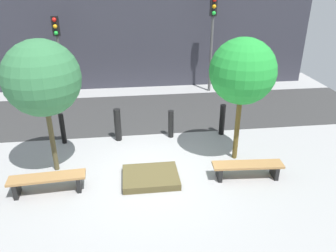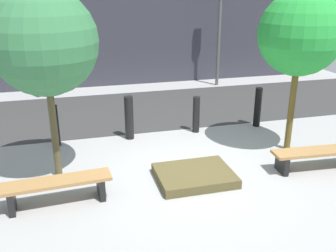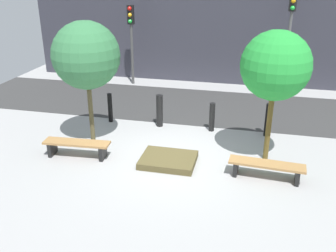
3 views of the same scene
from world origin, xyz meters
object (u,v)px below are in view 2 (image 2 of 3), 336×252
at_px(bollard_center, 196,115).
at_px(bollard_right, 258,107).
at_px(traffic_light_mid_west, 220,9).
at_px(bollard_left, 129,118).
at_px(bench_right, 317,155).
at_px(bench_left, 57,187).
at_px(bollard_far_left, 56,126).
at_px(traffic_light_west, 30,26).
at_px(tree_behind_right_bench, 300,34).
at_px(planter_bed, 195,176).
at_px(tree_behind_left_bench, 44,43).

distance_m(bollard_center, bollard_right, 1.72).
bearing_deg(traffic_light_mid_west, bollard_left, -132.58).
xyz_separation_m(bench_right, bollard_left, (-3.40, 2.63, 0.23)).
relative_size(bench_left, bollard_right, 1.77).
xyz_separation_m(bollard_far_left, traffic_light_mid_west, (5.82, 4.46, 2.30)).
bearing_deg(traffic_light_west, bollard_left, -61.91).
distance_m(bench_right, bollard_left, 4.30).
distance_m(tree_behind_right_bench, traffic_light_west, 8.36).
relative_size(bench_right, bollard_left, 1.74).
xyz_separation_m(bench_left, planter_bed, (2.54, 0.20, -0.24)).
relative_size(tree_behind_left_bench, tree_behind_right_bench, 1.02).
bearing_deg(bench_right, bollard_right, 92.98).
bearing_deg(tree_behind_left_bench, bollard_left, 43.14).
bearing_deg(planter_bed, traffic_light_mid_west, 64.81).
distance_m(planter_bed, tree_behind_right_bench, 3.67).
relative_size(bollard_left, bollard_center, 1.15).
relative_size(tree_behind_right_bench, traffic_light_west, 1.03).
xyz_separation_m(bollard_center, traffic_light_west, (-4.10, 4.46, 1.89)).
relative_size(bollard_far_left, bollard_left, 0.93).
bearing_deg(tree_behind_left_bench, bollard_center, 24.84).
bearing_deg(bollard_center, tree_behind_right_bench, -43.14).
bearing_deg(bench_right, tree_behind_right_bench, 93.86).
bearing_deg(bollard_right, tree_behind_left_bench, -162.91).
xyz_separation_m(bollard_right, traffic_light_west, (-5.82, 4.46, 1.83)).
bearing_deg(bollard_far_left, tree_behind_right_bench, -17.09).
distance_m(bench_right, tree_behind_left_bench, 5.67).
bearing_deg(tree_behind_left_bench, bench_left, -90.00).
distance_m(bench_right, planter_bed, 2.56).
bearing_deg(tree_behind_right_bench, bollard_far_left, 162.91).
bearing_deg(bollard_far_left, planter_bed, -43.27).
relative_size(bollard_far_left, bollard_center, 1.06).
bearing_deg(bench_right, bollard_left, 146.15).
height_order(tree_behind_right_bench, traffic_light_west, tree_behind_right_bench).
relative_size(bench_right, tree_behind_left_bench, 0.52).
bearing_deg(bollard_far_left, bollard_left, 0.00).
height_order(bollard_right, traffic_light_mid_west, traffic_light_mid_west).
bearing_deg(traffic_light_mid_west, tree_behind_left_bench, -133.76).
height_order(bench_right, bollard_far_left, bollard_far_left).
height_order(tree_behind_right_bench, bollard_far_left, tree_behind_right_bench).
bearing_deg(traffic_light_west, bench_right, -50.81).
xyz_separation_m(tree_behind_left_bench, traffic_light_mid_west, (5.78, 6.03, 0.20)).
bearing_deg(tree_behind_right_bench, bollard_left, 155.16).
height_order(planter_bed, bollard_left, bollard_left).
height_order(bollard_far_left, traffic_light_west, traffic_light_west).
height_order(bench_left, tree_behind_left_bench, tree_behind_left_bench).
distance_m(bollard_far_left, bollard_left, 1.72).
bearing_deg(bollard_center, planter_bed, -109.50).
bearing_deg(tree_behind_right_bench, planter_bed, -161.40).
bearing_deg(traffic_light_west, tree_behind_left_bench, -83.35).
xyz_separation_m(bench_left, traffic_light_mid_west, (5.78, 7.09, 2.47)).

